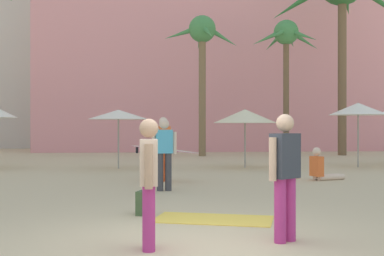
{
  "coord_description": "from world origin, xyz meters",
  "views": [
    {
      "loc": [
        -0.69,
        -6.35,
        1.54
      ],
      "look_at": [
        0.7,
        7.25,
        1.51
      ],
      "focal_mm": 47.3,
      "sensor_mm": 36.0,
      "label": 1
    }
  ],
  "objects_px": {
    "person_mid_center": "(285,172)",
    "person_far_right": "(164,151)",
    "beach_towel": "(213,219)",
    "backpack": "(144,203)",
    "cafe_umbrella_0": "(118,115)",
    "palm_tree_right": "(202,43)",
    "palm_tree_far_right": "(286,44)",
    "person_near_left": "(322,169)",
    "person_far_left": "(149,178)",
    "cafe_umbrella_5": "(358,109)",
    "person_near_right": "(163,147)",
    "cafe_umbrella_1": "(245,116)"
  },
  "relations": [
    {
      "from": "cafe_umbrella_1",
      "to": "person_near_left",
      "type": "distance_m",
      "value": 5.06
    },
    {
      "from": "cafe_umbrella_1",
      "to": "beach_towel",
      "type": "bearing_deg",
      "value": -104.62
    },
    {
      "from": "beach_towel",
      "to": "person_far_right",
      "type": "distance_m",
      "value": 4.02
    },
    {
      "from": "palm_tree_far_right",
      "to": "beach_towel",
      "type": "bearing_deg",
      "value": -109.95
    },
    {
      "from": "cafe_umbrella_1",
      "to": "backpack",
      "type": "height_order",
      "value": "cafe_umbrella_1"
    },
    {
      "from": "palm_tree_far_right",
      "to": "backpack",
      "type": "xyz_separation_m",
      "value": [
        -7.73,
        -17.56,
        -5.79
      ]
    },
    {
      "from": "person_far_left",
      "to": "person_near_left",
      "type": "xyz_separation_m",
      "value": [
        5.13,
        7.8,
        -0.57
      ]
    },
    {
      "from": "beach_towel",
      "to": "person_mid_center",
      "type": "relative_size",
      "value": 1.13
    },
    {
      "from": "person_near_right",
      "to": "palm_tree_right",
      "type": "bearing_deg",
      "value": 120.49
    },
    {
      "from": "cafe_umbrella_5",
      "to": "beach_towel",
      "type": "xyz_separation_m",
      "value": [
        -7.1,
        -10.28,
        -2.22
      ]
    },
    {
      "from": "person_far_right",
      "to": "cafe_umbrella_5",
      "type": "bearing_deg",
      "value": -52.61
    },
    {
      "from": "person_far_left",
      "to": "cafe_umbrella_5",
      "type": "bearing_deg",
      "value": 57.53
    },
    {
      "from": "palm_tree_right",
      "to": "person_near_left",
      "type": "relative_size",
      "value": 7.01
    },
    {
      "from": "palm_tree_right",
      "to": "person_near_left",
      "type": "height_order",
      "value": "palm_tree_right"
    },
    {
      "from": "palm_tree_right",
      "to": "person_far_right",
      "type": "height_order",
      "value": "palm_tree_right"
    },
    {
      "from": "palm_tree_far_right",
      "to": "cafe_umbrella_1",
      "type": "relative_size",
      "value": 3.02
    },
    {
      "from": "cafe_umbrella_0",
      "to": "person_near_left",
      "type": "relative_size",
      "value": 2.13
    },
    {
      "from": "palm_tree_far_right",
      "to": "person_near_right",
      "type": "bearing_deg",
      "value": -120.59
    },
    {
      "from": "palm_tree_right",
      "to": "person_near_left",
      "type": "xyz_separation_m",
      "value": [
        1.98,
        -12.28,
        -5.63
      ]
    },
    {
      "from": "cafe_umbrella_5",
      "to": "person_mid_center",
      "type": "bearing_deg",
      "value": -118.01
    },
    {
      "from": "person_mid_center",
      "to": "cafe_umbrella_0",
      "type": "bearing_deg",
      "value": -21.46
    },
    {
      "from": "person_near_left",
      "to": "person_mid_center",
      "type": "xyz_separation_m",
      "value": [
        -3.3,
        -7.56,
        0.61
      ]
    },
    {
      "from": "palm_tree_far_right",
      "to": "person_mid_center",
      "type": "relative_size",
      "value": 4.24
    },
    {
      "from": "cafe_umbrella_0",
      "to": "person_mid_center",
      "type": "xyz_separation_m",
      "value": [
        2.74,
        -12.2,
        -1.06
      ]
    },
    {
      "from": "cafe_umbrella_0",
      "to": "beach_towel",
      "type": "relative_size",
      "value": 1.16
    },
    {
      "from": "beach_towel",
      "to": "person_mid_center",
      "type": "bearing_deg",
      "value": -67.04
    },
    {
      "from": "backpack",
      "to": "person_mid_center",
      "type": "height_order",
      "value": "person_mid_center"
    },
    {
      "from": "cafe_umbrella_0",
      "to": "beach_towel",
      "type": "bearing_deg",
      "value": -79.14
    },
    {
      "from": "cafe_umbrella_0",
      "to": "person_near_right",
      "type": "distance_m",
      "value": 4.8
    },
    {
      "from": "palm_tree_right",
      "to": "cafe_umbrella_1",
      "type": "distance_m",
      "value": 8.68
    },
    {
      "from": "palm_tree_right",
      "to": "person_far_right",
      "type": "xyz_separation_m",
      "value": [
        -2.68,
        -14.27,
        -5.0
      ]
    },
    {
      "from": "palm_tree_far_right",
      "to": "person_far_left",
      "type": "height_order",
      "value": "palm_tree_far_right"
    },
    {
      "from": "beach_towel",
      "to": "backpack",
      "type": "height_order",
      "value": "backpack"
    },
    {
      "from": "palm_tree_far_right",
      "to": "person_far_left",
      "type": "relative_size",
      "value": 4.42
    },
    {
      "from": "palm_tree_right",
      "to": "person_mid_center",
      "type": "distance_m",
      "value": 20.5
    },
    {
      "from": "person_far_left",
      "to": "person_far_right",
      "type": "xyz_separation_m",
      "value": [
        0.47,
        5.81,
        0.05
      ]
    },
    {
      "from": "cafe_umbrella_0",
      "to": "cafe_umbrella_1",
      "type": "distance_m",
      "value": 4.74
    },
    {
      "from": "cafe_umbrella_0",
      "to": "palm_tree_right",
      "type": "bearing_deg",
      "value": 62.0
    },
    {
      "from": "palm_tree_right",
      "to": "palm_tree_far_right",
      "type": "relative_size",
      "value": 1.02
    },
    {
      "from": "cafe_umbrella_1",
      "to": "backpack",
      "type": "relative_size",
      "value": 5.74
    },
    {
      "from": "palm_tree_right",
      "to": "palm_tree_far_right",
      "type": "bearing_deg",
      "value": -0.1
    },
    {
      "from": "person_mid_center",
      "to": "person_far_right",
      "type": "bearing_deg",
      "value": -20.37
    },
    {
      "from": "palm_tree_right",
      "to": "person_far_left",
      "type": "bearing_deg",
      "value": -98.91
    },
    {
      "from": "backpack",
      "to": "person_mid_center",
      "type": "bearing_deg",
      "value": -30.49
    },
    {
      "from": "palm_tree_far_right",
      "to": "beach_towel",
      "type": "distance_m",
      "value": 20.19
    },
    {
      "from": "cafe_umbrella_1",
      "to": "person_far_right",
      "type": "relative_size",
      "value": 1.39
    },
    {
      "from": "palm_tree_far_right",
      "to": "cafe_umbrella_1",
      "type": "bearing_deg",
      "value": -116.68
    },
    {
      "from": "palm_tree_far_right",
      "to": "person_far_right",
      "type": "xyz_separation_m",
      "value": [
        -7.22,
        -14.26,
        -5.04
      ]
    },
    {
      "from": "person_mid_center",
      "to": "palm_tree_far_right",
      "type": "bearing_deg",
      "value": -50.56
    },
    {
      "from": "palm_tree_right",
      "to": "beach_towel",
      "type": "bearing_deg",
      "value": -96.44
    }
  ]
}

